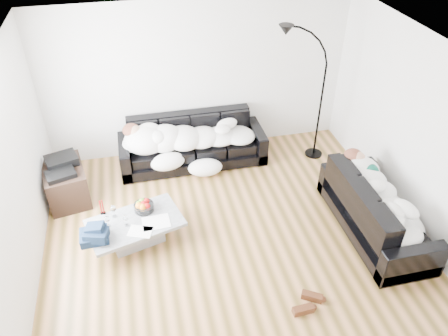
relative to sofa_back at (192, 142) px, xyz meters
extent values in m
plane|color=brown|center=(0.20, -1.79, -0.39)|extent=(5.00, 5.00, 0.00)
cube|color=silver|center=(0.20, 0.46, 0.91)|extent=(5.00, 0.02, 2.60)
cube|color=silver|center=(-2.30, -1.79, 0.91)|extent=(0.02, 4.50, 2.60)
cube|color=silver|center=(2.70, -1.79, 0.91)|extent=(0.02, 4.50, 2.60)
plane|color=white|center=(0.20, -1.79, 2.21)|extent=(5.00, 5.00, 0.00)
cube|color=black|center=(0.00, 0.00, 0.00)|extent=(2.40, 0.83, 0.79)
cube|color=black|center=(2.18, -2.18, 0.01)|extent=(0.84, 1.97, 0.80)
ellipsoid|color=#0B523F|center=(2.12, -1.57, 0.33)|extent=(0.42, 0.38, 0.20)
cube|color=#939699|center=(-1.05, -1.68, -0.22)|extent=(1.36, 1.00, 0.35)
cylinder|color=white|center=(-0.91, -1.47, 0.04)|extent=(0.33, 0.33, 0.17)
cylinder|color=white|center=(-1.31, -1.51, 0.05)|extent=(0.09, 0.09, 0.18)
cylinder|color=white|center=(-1.39, -1.69, 0.04)|extent=(0.08, 0.08, 0.17)
cylinder|color=white|center=(-1.16, -1.72, 0.05)|extent=(0.09, 0.09, 0.17)
cylinder|color=maroon|center=(-1.48, -1.42, 0.07)|extent=(0.05, 0.05, 0.23)
cylinder|color=maroon|center=(-1.45, -1.42, 0.08)|extent=(0.05, 0.05, 0.23)
cube|color=silver|center=(-0.78, -1.76, -0.03)|extent=(0.37, 0.29, 0.01)
cube|color=silver|center=(-1.00, -1.88, -0.03)|extent=(0.36, 0.31, 0.01)
cube|color=black|center=(-2.01, -0.53, -0.11)|extent=(0.71, 0.92, 0.57)
cube|color=black|center=(-2.01, -0.53, 0.24)|extent=(0.52, 0.46, 0.13)
camera|label=1|loc=(-0.83, -6.05, 3.96)|focal=35.00mm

